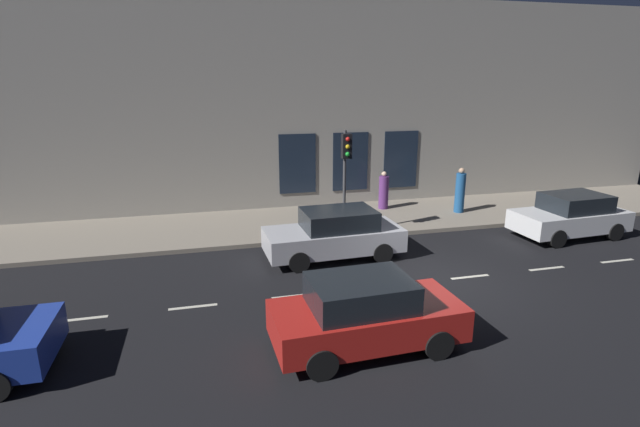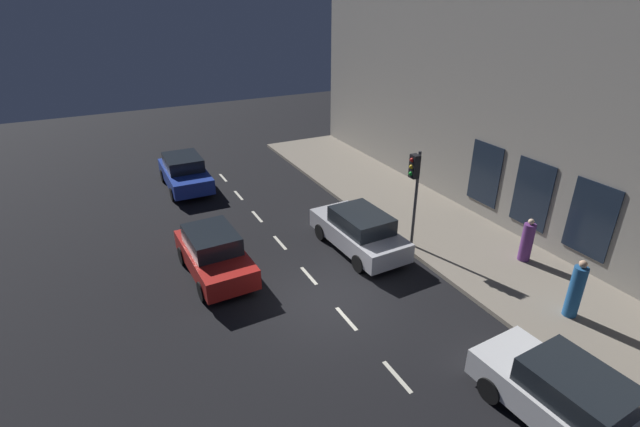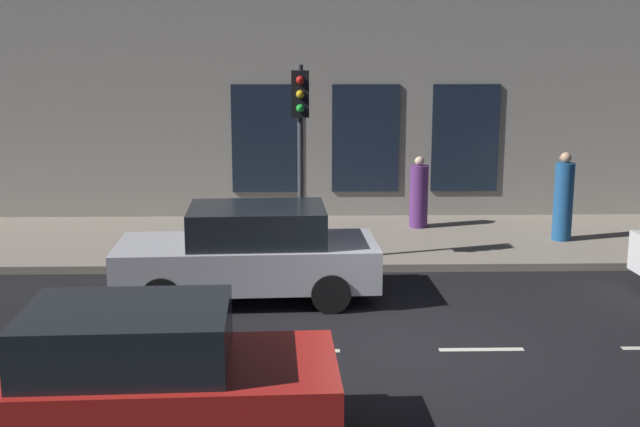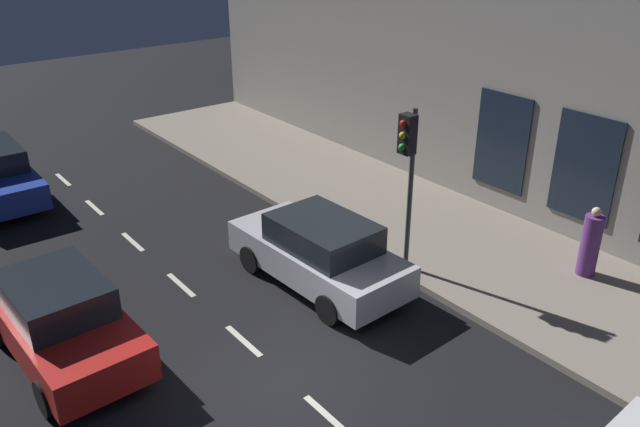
# 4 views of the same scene
# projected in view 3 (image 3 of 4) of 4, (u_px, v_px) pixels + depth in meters

# --- Properties ---
(ground_plane) EXTENTS (60.00, 60.00, 0.00)m
(ground_plane) POSITION_uv_depth(u_px,v_px,m) (411.00, 350.00, 11.42)
(ground_plane) COLOR black
(sidewalk) EXTENTS (4.50, 32.00, 0.15)m
(sidewalk) POSITION_uv_depth(u_px,v_px,m) (373.00, 240.00, 17.53)
(sidewalk) COLOR gray
(sidewalk) RESTS_ON ground
(building_facade) EXTENTS (0.65, 32.00, 8.83)m
(building_facade) POSITION_uv_depth(u_px,v_px,m) (366.00, 36.00, 19.14)
(building_facade) COLOR gray
(building_facade) RESTS_ON ground
(lane_centre_line) EXTENTS (0.12, 27.20, 0.01)m
(lane_centre_line) POSITION_uv_depth(u_px,v_px,m) (481.00, 349.00, 11.45)
(lane_centre_line) COLOR beige
(lane_centre_line) RESTS_ON ground
(traffic_light) EXTENTS (0.45, 0.32, 3.71)m
(traffic_light) POSITION_uv_depth(u_px,v_px,m) (300.00, 120.00, 14.87)
(traffic_light) COLOR #424244
(traffic_light) RESTS_ON sidewalk
(parked_car_1) EXTENTS (1.97, 4.08, 1.58)m
(parked_car_1) POSITION_uv_depth(u_px,v_px,m) (141.00, 380.00, 8.45)
(parked_car_1) COLOR red
(parked_car_1) RESTS_ON ground
(parked_car_3) EXTENTS (2.04, 4.40, 1.58)m
(parked_car_3) POSITION_uv_depth(u_px,v_px,m) (250.00, 253.00, 13.62)
(parked_car_3) COLOR #B7B7BC
(parked_car_3) RESTS_ON ground
(pedestrian_0) EXTENTS (0.59, 0.59, 1.62)m
(pedestrian_0) POSITION_uv_depth(u_px,v_px,m) (419.00, 195.00, 18.35)
(pedestrian_0) COLOR #5B2D70
(pedestrian_0) RESTS_ON sidewalk
(pedestrian_1) EXTENTS (0.48, 0.48, 1.87)m
(pedestrian_1) POSITION_uv_depth(u_px,v_px,m) (563.00, 200.00, 17.11)
(pedestrian_1) COLOR #1E5189
(pedestrian_1) RESTS_ON sidewalk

